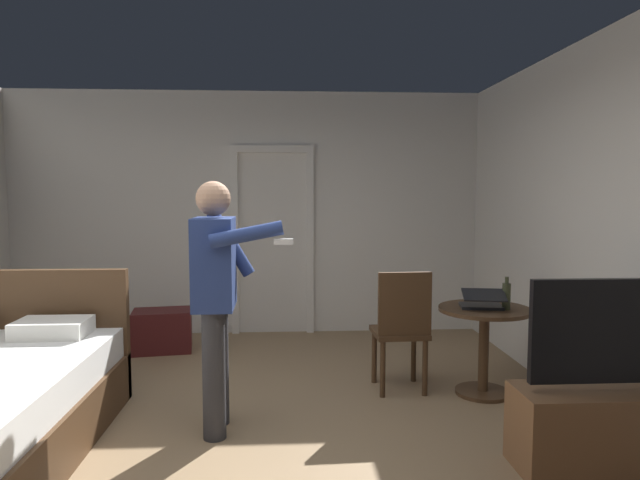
{
  "coord_description": "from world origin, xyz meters",
  "views": [
    {
      "loc": [
        0.45,
        -3.28,
        1.61
      ],
      "look_at": [
        0.67,
        0.47,
        1.29
      ],
      "focal_mm": 31.37,
      "sensor_mm": 36.0,
      "label": 1
    }
  ],
  "objects": [
    {
      "name": "ground_plane",
      "position": [
        0.0,
        0.0,
        0.0
      ],
      "size": [
        6.76,
        6.76,
        0.0
      ],
      "primitive_type": "plane",
      "color": "#997A56"
    },
    {
      "name": "wall_back",
      "position": [
        0.0,
        3.13,
        1.37
      ],
      "size": [
        5.49,
        0.12,
        2.73
      ],
      "primitive_type": "cube",
      "color": "silver",
      "rests_on": "ground_plane"
    },
    {
      "name": "doorway_frame",
      "position": [
        0.28,
        3.05,
        1.22
      ],
      "size": [
        0.93,
        0.08,
        2.13
      ],
      "color": "white",
      "rests_on": "ground_plane"
    },
    {
      "name": "tv_flatscreen",
      "position": [
        2.33,
        -0.25,
        0.32
      ],
      "size": [
        1.12,
        0.4,
        1.12
      ],
      "color": "brown",
      "rests_on": "ground_plane"
    },
    {
      "name": "side_table",
      "position": [
        2.0,
        0.98,
        0.48
      ],
      "size": [
        0.72,
        0.72,
        0.7
      ],
      "color": "#4C331E",
      "rests_on": "ground_plane"
    },
    {
      "name": "laptop",
      "position": [
        1.97,
        0.94,
        0.75
      ],
      "size": [
        0.37,
        0.38,
        0.16
      ],
      "color": "black",
      "rests_on": "side_table"
    },
    {
      "name": "bottle_on_table",
      "position": [
        2.14,
        0.9,
        0.81
      ],
      "size": [
        0.06,
        0.06,
        0.26
      ],
      "color": "#3C4027",
      "rests_on": "side_table"
    },
    {
      "name": "wooden_chair",
      "position": [
        1.36,
        1.06,
        0.54
      ],
      "size": [
        0.44,
        0.44,
        0.99
      ],
      "color": "#4C331E",
      "rests_on": "ground_plane"
    },
    {
      "name": "person_blue_shirt",
      "position": [
        -0.02,
        0.42,
        0.97
      ],
      "size": [
        0.65,
        0.57,
        1.68
      ],
      "color": "#333338",
      "rests_on": "ground_plane"
    },
    {
      "name": "suitcase_dark",
      "position": [
        -0.82,
        2.37,
        0.21
      ],
      "size": [
        0.63,
        0.47,
        0.42
      ],
      "primitive_type": "cube",
      "rotation": [
        0.0,
        0.0,
        0.15
      ],
      "color": "#4C1919",
      "rests_on": "ground_plane"
    }
  ]
}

